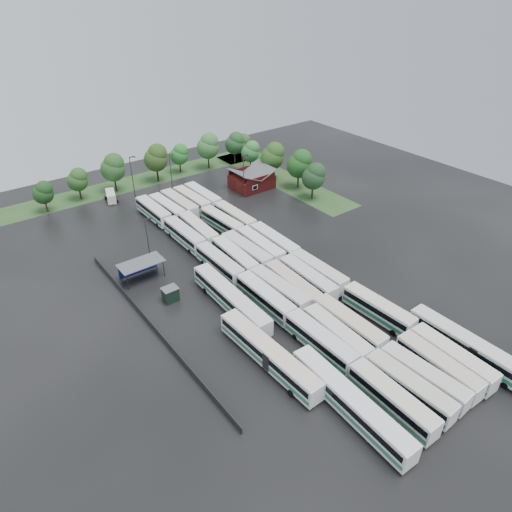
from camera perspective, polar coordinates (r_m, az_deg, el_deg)
ground at (r=80.15m, az=4.08°, el=-5.63°), size 160.00×160.00×0.00m
brick_building at (r=121.23m, az=-0.53°, el=9.34°), size 10.07×8.60×5.39m
wash_shed at (r=86.67m, az=-14.26°, el=-1.01°), size 8.20×4.20×3.58m
utility_hut at (r=80.71m, az=-10.64°, el=-4.71°), size 2.70×2.20×2.62m
grass_strip_north at (r=129.83m, az=-14.43°, el=9.02°), size 80.00×10.00×0.01m
grass_strip_east at (r=127.73m, az=3.11°, el=9.62°), size 10.00×50.00×0.01m
west_fence at (r=76.00m, az=-12.95°, el=-8.43°), size 0.10×50.00×1.20m
bus_r0c0 at (r=64.20m, az=16.64°, el=-16.81°), size 3.18×13.24×3.66m
bus_r0c1 at (r=66.32m, az=18.59°, el=-15.29°), size 3.11×13.05×3.61m
bus_r0c2 at (r=68.29m, az=20.21°, el=-14.02°), size 3.31×12.90×3.56m
bus_r0c3 at (r=70.49m, az=21.82°, el=-12.68°), size 3.19×12.99×3.59m
bus_r0c4 at (r=72.40m, az=23.29°, el=-11.65°), size 3.29×13.19×3.64m
bus_r1c0 at (r=69.95m, az=8.07°, el=-10.49°), size 2.83×13.15×3.66m
bus_r1c1 at (r=71.46m, az=10.04°, el=-9.67°), size 3.26×12.89×3.56m
bus_r1c2 at (r=73.48m, az=11.51°, el=-8.38°), size 2.96×13.38×3.72m
bus_r1c4 at (r=77.66m, az=15.04°, el=-6.43°), size 3.22×13.08×3.61m
bus_r2c0 at (r=77.41m, az=1.16°, el=-5.21°), size 2.92×13.29×3.69m
bus_r2c1 at (r=79.17m, az=2.90°, el=-4.30°), size 3.25×13.27×3.67m
bus_r2c2 at (r=80.63m, az=4.55°, el=-3.62°), size 3.37×13.18×3.64m
bus_r2c3 at (r=82.37m, az=6.45°, el=-2.85°), size 3.22×13.30×3.68m
bus_r2c4 at (r=84.51m, az=7.78°, el=-1.98°), size 2.78×12.90×3.59m
bus_r3c0 at (r=86.36m, az=-4.56°, el=-0.94°), size 2.77×12.89×3.59m
bus_r3c1 at (r=88.02m, az=-2.70°, el=-0.14°), size 3.43×13.22×3.65m
bus_r3c2 at (r=89.65m, az=-1.20°, el=0.58°), size 2.98×13.35×3.71m
bus_r3c3 at (r=91.24m, az=0.49°, el=1.20°), size 3.19×13.34×3.69m
bus_r3c4 at (r=92.79m, az=2.24°, el=1.76°), size 3.16×13.40×3.71m
bus_r4c0 at (r=96.51m, az=-8.93°, el=2.63°), size 2.81×13.13×3.65m
bus_r4c1 at (r=98.04m, az=-7.28°, el=3.29°), size 3.43×13.38×3.69m
bus_r4c3 at (r=100.78m, az=-4.28°, el=4.26°), size 3.31×12.75×3.52m
bus_r4c4 at (r=102.50m, az=-2.67°, el=4.85°), size 2.88×12.92×3.59m
bus_r5c0 at (r=107.78m, az=-12.69°, el=5.50°), size 2.83×12.83×3.57m
bus_r5c1 at (r=108.65m, az=-11.06°, el=5.91°), size 3.14×12.72×3.52m
bus_r5c2 at (r=109.78m, az=-9.55°, el=6.41°), size 3.15×13.30×3.68m
bus_r5c3 at (r=111.35m, az=-8.03°, el=6.91°), size 3.15×13.08×3.62m
bus_r5c4 at (r=113.00m, az=-6.68°, el=7.40°), size 2.87×13.01×3.61m
artic_bus_west_a at (r=62.57m, az=11.67°, el=-17.47°), size 3.70×20.13×3.72m
artic_bus_west_b at (r=77.15m, az=-3.15°, el=-5.39°), size 3.31×20.02×3.70m
artic_bus_west_c at (r=67.28m, az=1.61°, el=-12.17°), size 3.34×19.98×3.69m
artic_bus_east at (r=75.12m, az=25.24°, el=-10.37°), size 2.85×19.59×3.63m
minibus at (r=119.65m, az=-17.69°, el=7.17°), size 3.54×5.88×2.41m
tree_north_0 at (r=118.04m, az=-25.04°, el=7.23°), size 4.72×4.72×7.82m
tree_north_1 at (r=121.51m, az=-21.38°, el=8.91°), size 5.01×5.01×8.30m
tree_north_2 at (r=122.95m, az=-17.42°, el=10.55°), size 6.15×6.15×10.19m
tree_north_3 at (r=126.39m, az=-12.36°, el=11.93°), size 6.29×6.29×10.41m
tree_north_4 at (r=131.75m, az=-9.53°, el=12.44°), size 5.02×5.02×8.32m
tree_north_5 at (r=133.25m, az=-5.98°, el=13.56°), size 6.30×6.30×10.43m
tree_north_6 at (r=137.46m, az=-2.63°, el=13.94°), size 5.56×5.56×9.21m
tree_east_0 at (r=114.31m, az=7.29°, el=9.88°), size 5.68×5.68×9.41m
tree_east_1 at (r=119.89m, az=5.50°, el=11.44°), size 6.33×6.33×10.49m
tree_east_2 at (r=125.00m, az=2.14°, el=12.42°), size 6.28×6.28×10.40m
tree_east_3 at (r=131.71m, az=-0.62°, el=12.95°), size 5.18×5.18×8.58m
tree_east_4 at (r=138.68m, az=-1.69°, el=13.87°), size 5.02×5.01×8.31m
lamp_post_ne at (r=114.96m, az=-1.49°, el=10.36°), size 1.65×0.32×10.70m
lamp_post_nw at (r=89.45m, az=-13.35°, el=2.22°), size 1.49×0.29×9.68m
lamp_post_back_w at (r=117.90m, az=-15.19°, el=9.81°), size 1.65×0.32×10.72m
lamp_post_back_e at (r=120.79m, az=-10.57°, el=10.55°), size 1.45×0.28×9.43m
puddle_0 at (r=66.88m, az=14.42°, el=-16.40°), size 4.11×4.11×0.01m
puddle_1 at (r=73.88m, az=20.10°, el=-11.91°), size 4.11×4.11×0.01m
puddle_2 at (r=80.08m, az=-1.41°, el=-5.58°), size 5.88×5.88×0.01m
puddle_3 at (r=82.67m, az=9.54°, el=-4.71°), size 4.61×4.61×0.01m
puddle_4 at (r=79.38m, az=21.69°, el=-8.75°), size 3.12×3.12×0.01m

